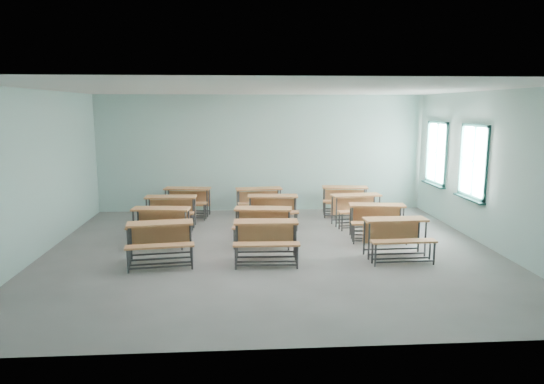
{
  "coord_description": "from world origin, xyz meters",
  "views": [
    {
      "loc": [
        -0.61,
        -9.38,
        2.86
      ],
      "look_at": [
        0.1,
        1.2,
        1.0
      ],
      "focal_mm": 32.0,
      "sensor_mm": 36.0,
      "label": 1
    }
  ],
  "objects_px": {
    "desk_unit_r2c0": "(170,207)",
    "desk_unit_r0c0": "(160,237)",
    "desk_unit_r2c2": "(357,205)",
    "desk_unit_r3c0": "(187,198)",
    "desk_unit_r0c1": "(266,235)",
    "desk_unit_r3c2": "(345,196)",
    "desk_unit_r0c2": "(397,232)",
    "desk_unit_r1c1": "(263,220)",
    "desk_unit_r2c1": "(273,206)",
    "desk_unit_r1c2": "(377,216)",
    "desk_unit_r3c1": "(259,198)",
    "desk_unit_r1c0": "(160,220)"
  },
  "relations": [
    {
      "from": "desk_unit_r0c0",
      "to": "desk_unit_r2c2",
      "type": "distance_m",
      "value": 5.06
    },
    {
      "from": "desk_unit_r2c0",
      "to": "desk_unit_r2c2",
      "type": "xyz_separation_m",
      "value": [
        4.52,
        -0.08,
        0.0
      ]
    },
    {
      "from": "desk_unit_r1c0",
      "to": "desk_unit_r1c1",
      "type": "bearing_deg",
      "value": 1.84
    },
    {
      "from": "desk_unit_r0c1",
      "to": "desk_unit_r2c1",
      "type": "bearing_deg",
      "value": 85.3
    },
    {
      "from": "desk_unit_r2c1",
      "to": "desk_unit_r3c0",
      "type": "distance_m",
      "value": 2.52
    },
    {
      "from": "desk_unit_r3c0",
      "to": "desk_unit_r3c1",
      "type": "relative_size",
      "value": 1.01
    },
    {
      "from": "desk_unit_r0c1",
      "to": "desk_unit_r0c2",
      "type": "xyz_separation_m",
      "value": [
        2.5,
        0.03,
        0.0
      ]
    },
    {
      "from": "desk_unit_r0c1",
      "to": "desk_unit_r1c1",
      "type": "xyz_separation_m",
      "value": [
        -0.0,
        1.2,
        0.0
      ]
    },
    {
      "from": "desk_unit_r0c1",
      "to": "desk_unit_r3c2",
      "type": "height_order",
      "value": "same"
    },
    {
      "from": "desk_unit_r1c1",
      "to": "desk_unit_r3c1",
      "type": "relative_size",
      "value": 1.0
    },
    {
      "from": "desk_unit_r3c0",
      "to": "desk_unit_r3c1",
      "type": "distance_m",
      "value": 1.92
    },
    {
      "from": "desk_unit_r1c0",
      "to": "desk_unit_r3c2",
      "type": "relative_size",
      "value": 0.98
    },
    {
      "from": "desk_unit_r0c1",
      "to": "desk_unit_r3c1",
      "type": "height_order",
      "value": "same"
    },
    {
      "from": "desk_unit_r3c2",
      "to": "desk_unit_r3c1",
      "type": "bearing_deg",
      "value": -170.45
    },
    {
      "from": "desk_unit_r0c0",
      "to": "desk_unit_r2c0",
      "type": "distance_m",
      "value": 2.71
    },
    {
      "from": "desk_unit_r0c1",
      "to": "desk_unit_r1c0",
      "type": "xyz_separation_m",
      "value": [
        -2.17,
        1.34,
        0.0
      ]
    },
    {
      "from": "desk_unit_r0c2",
      "to": "desk_unit_r3c2",
      "type": "bearing_deg",
      "value": 90.75
    },
    {
      "from": "desk_unit_r1c2",
      "to": "desk_unit_r3c0",
      "type": "xyz_separation_m",
      "value": [
        -4.4,
        2.52,
        0.0
      ]
    },
    {
      "from": "desk_unit_r0c2",
      "to": "desk_unit_r3c1",
      "type": "distance_m",
      "value": 4.48
    },
    {
      "from": "desk_unit_r1c1",
      "to": "desk_unit_r1c2",
      "type": "xyz_separation_m",
      "value": [
        2.52,
        0.21,
        0.0
      ]
    },
    {
      "from": "desk_unit_r2c1",
      "to": "desk_unit_r3c1",
      "type": "height_order",
      "value": "same"
    },
    {
      "from": "desk_unit_r2c0",
      "to": "desk_unit_r0c1",
      "type": "bearing_deg",
      "value": -49.97
    },
    {
      "from": "desk_unit_r0c2",
      "to": "desk_unit_r1c0",
      "type": "relative_size",
      "value": 0.96
    },
    {
      "from": "desk_unit_r2c1",
      "to": "desk_unit_r2c2",
      "type": "relative_size",
      "value": 0.95
    },
    {
      "from": "desk_unit_r1c1",
      "to": "desk_unit_r2c0",
      "type": "height_order",
      "value": "same"
    },
    {
      "from": "desk_unit_r0c1",
      "to": "desk_unit_r1c2",
      "type": "distance_m",
      "value": 2.89
    },
    {
      "from": "desk_unit_r0c2",
      "to": "desk_unit_r1c0",
      "type": "bearing_deg",
      "value": 162.61
    },
    {
      "from": "desk_unit_r0c1",
      "to": "desk_unit_r3c1",
      "type": "xyz_separation_m",
      "value": [
        0.03,
        3.77,
        0.0
      ]
    },
    {
      "from": "desk_unit_r1c1",
      "to": "desk_unit_r3c2",
      "type": "bearing_deg",
      "value": 55.4
    },
    {
      "from": "desk_unit_r0c0",
      "to": "desk_unit_r1c1",
      "type": "height_order",
      "value": "same"
    },
    {
      "from": "desk_unit_r2c2",
      "to": "desk_unit_r3c1",
      "type": "xyz_separation_m",
      "value": [
        -2.34,
        1.13,
        0.0
      ]
    },
    {
      "from": "desk_unit_r1c0",
      "to": "desk_unit_r3c2",
      "type": "distance_m",
      "value": 5.16
    },
    {
      "from": "desk_unit_r1c2",
      "to": "desk_unit_r0c1",
      "type": "bearing_deg",
      "value": -143.8
    },
    {
      "from": "desk_unit_r1c2",
      "to": "desk_unit_r3c2",
      "type": "height_order",
      "value": "same"
    },
    {
      "from": "desk_unit_r2c0",
      "to": "desk_unit_r0c0",
      "type": "bearing_deg",
      "value": -84.15
    },
    {
      "from": "desk_unit_r3c1",
      "to": "desk_unit_r3c2",
      "type": "bearing_deg",
      "value": -4.2
    },
    {
      "from": "desk_unit_r0c1",
      "to": "desk_unit_r1c2",
      "type": "bearing_deg",
      "value": 31.1
    },
    {
      "from": "desk_unit_r0c1",
      "to": "desk_unit_r2c1",
      "type": "height_order",
      "value": "same"
    },
    {
      "from": "desk_unit_r2c0",
      "to": "desk_unit_r2c1",
      "type": "xyz_separation_m",
      "value": [
        2.45,
        -0.04,
        0.0
      ]
    },
    {
      "from": "desk_unit_r1c0",
      "to": "desk_unit_r3c1",
      "type": "relative_size",
      "value": 0.99
    },
    {
      "from": "desk_unit_r1c2",
      "to": "desk_unit_r2c2",
      "type": "height_order",
      "value": "same"
    },
    {
      "from": "desk_unit_r0c2",
      "to": "desk_unit_r1c1",
      "type": "height_order",
      "value": "same"
    },
    {
      "from": "desk_unit_r2c1",
      "to": "desk_unit_r3c2",
      "type": "relative_size",
      "value": 0.96
    },
    {
      "from": "desk_unit_r0c0",
      "to": "desk_unit_r3c2",
      "type": "xyz_separation_m",
      "value": [
        4.29,
        3.84,
        0.0
      ]
    },
    {
      "from": "desk_unit_r0c2",
      "to": "desk_unit_r1c2",
      "type": "relative_size",
      "value": 0.95
    },
    {
      "from": "desk_unit_r1c1",
      "to": "desk_unit_r1c2",
      "type": "bearing_deg",
      "value": 11.42
    },
    {
      "from": "desk_unit_r2c2",
      "to": "desk_unit_r3c0",
      "type": "relative_size",
      "value": 1.0
    },
    {
      "from": "desk_unit_r1c1",
      "to": "desk_unit_r0c0",
      "type": "bearing_deg",
      "value": -142.05
    },
    {
      "from": "desk_unit_r0c1",
      "to": "desk_unit_r3c0",
      "type": "distance_m",
      "value": 4.35
    },
    {
      "from": "desk_unit_r2c2",
      "to": "desk_unit_r1c0",
      "type": "bearing_deg",
      "value": -171.62
    }
  ]
}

